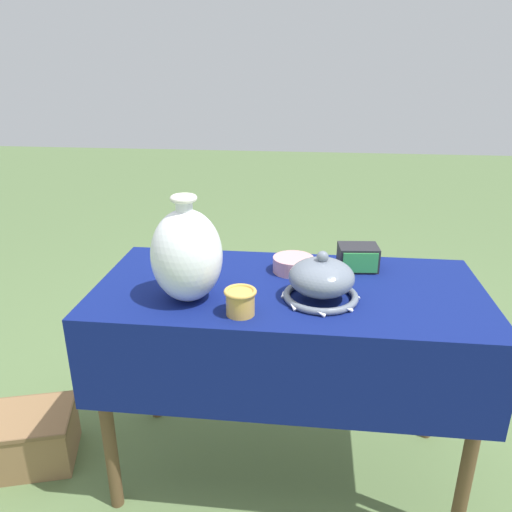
{
  "coord_description": "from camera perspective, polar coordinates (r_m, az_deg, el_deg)",
  "views": [
    {
      "loc": [
        0.06,
        -1.48,
        1.44
      ],
      "look_at": [
        -0.1,
        -0.07,
        0.89
      ],
      "focal_mm": 35.0,
      "sensor_mm": 36.0,
      "label": 1
    }
  ],
  "objects": [
    {
      "name": "ground_plane",
      "position": [
        2.07,
        3.24,
        -22.84
      ],
      "size": [
        14.0,
        14.0,
        0.0
      ],
      "primitive_type": "plane",
      "color": "#567042"
    },
    {
      "name": "display_table",
      "position": [
        1.65,
        3.67,
        -6.58
      ],
      "size": [
        1.25,
        0.6,
        0.76
      ],
      "color": "brown",
      "rests_on": "ground_plane"
    },
    {
      "name": "vase_tall_bulbous",
      "position": [
        1.5,
        -7.92,
        0.12
      ],
      "size": [
        0.21,
        0.21,
        0.33
      ],
      "color": "white",
      "rests_on": "display_table"
    },
    {
      "name": "vase_dome_bell",
      "position": [
        1.53,
        7.48,
        -2.85
      ],
      "size": [
        0.24,
        0.24,
        0.16
      ],
      "color": "slate",
      "rests_on": "display_table"
    },
    {
      "name": "mosaic_tile_box",
      "position": [
        1.78,
        11.57,
        -0.17
      ],
      "size": [
        0.14,
        0.12,
        0.09
      ],
      "rotation": [
        0.0,
        0.0,
        0.09
      ],
      "color": "#232328",
      "rests_on": "display_table"
    },
    {
      "name": "cup_wide_ochre",
      "position": [
        1.43,
        -1.8,
        -5.15
      ],
      "size": [
        0.1,
        0.1,
        0.08
      ],
      "color": "gold",
      "rests_on": "display_table"
    },
    {
      "name": "pot_squat_rose",
      "position": [
        1.73,
        4.28,
        -0.96
      ],
      "size": [
        0.14,
        0.14,
        0.05
      ],
      "primitive_type": "cylinder",
      "color": "#D19399",
      "rests_on": "display_table"
    },
    {
      "name": "wooden_crate",
      "position": [
        2.2,
        -25.27,
        -18.24
      ],
      "size": [
        0.45,
        0.36,
        0.21
      ],
      "rotation": [
        0.0,
        0.0,
        0.29
      ],
      "color": "olive",
      "rests_on": "ground_plane"
    }
  ]
}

